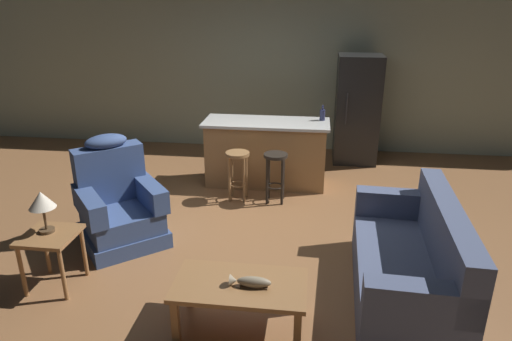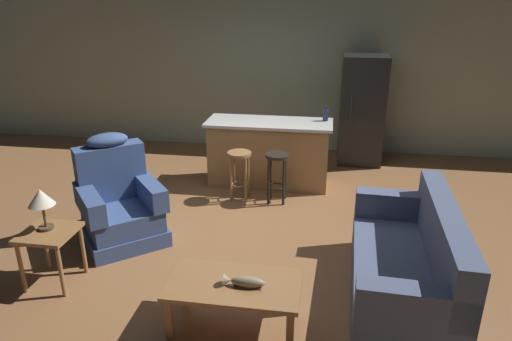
% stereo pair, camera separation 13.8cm
% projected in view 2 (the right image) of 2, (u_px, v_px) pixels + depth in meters
% --- Properties ---
extents(ground_plane, '(12.00, 12.00, 0.00)m').
position_uv_depth(ground_plane, '(254.00, 224.00, 5.60)').
color(ground_plane, brown).
extents(back_wall, '(12.00, 0.05, 2.60)m').
position_uv_depth(back_wall, '(283.00, 76.00, 8.02)').
color(back_wall, '#9EA88E').
rests_on(back_wall, ground_plane).
extents(coffee_table, '(1.10, 0.60, 0.42)m').
position_uv_depth(coffee_table, '(234.00, 289.00, 3.77)').
color(coffee_table, olive).
rests_on(coffee_table, ground_plane).
extents(fish_figurine, '(0.34, 0.10, 0.10)m').
position_uv_depth(fish_figurine, '(244.00, 282.00, 3.69)').
color(fish_figurine, '#4C3823').
rests_on(fish_figurine, coffee_table).
extents(couch, '(0.93, 1.94, 0.94)m').
position_uv_depth(couch, '(408.00, 267.00, 4.11)').
color(couch, '#4C5675').
rests_on(couch, ground_plane).
extents(recliner_near_lamp, '(1.18, 1.18, 1.20)m').
position_uv_depth(recliner_near_lamp, '(119.00, 204.00, 5.16)').
color(recliner_near_lamp, '#384C7A').
rests_on(recliner_near_lamp, ground_plane).
extents(end_table, '(0.48, 0.48, 0.56)m').
position_uv_depth(end_table, '(50.00, 240.00, 4.32)').
color(end_table, olive).
rests_on(end_table, ground_plane).
extents(table_lamp, '(0.24, 0.24, 0.41)m').
position_uv_depth(table_lamp, '(41.00, 199.00, 4.21)').
color(table_lamp, '#4C3823').
rests_on(table_lamp, end_table).
extents(kitchen_island, '(1.80, 0.70, 0.95)m').
position_uv_depth(kitchen_island, '(269.00, 153.00, 6.68)').
color(kitchen_island, '#9E7042').
rests_on(kitchen_island, ground_plane).
extents(bar_stool_left, '(0.32, 0.32, 0.68)m').
position_uv_depth(bar_stool_left, '(240.00, 167.00, 6.14)').
color(bar_stool_left, olive).
rests_on(bar_stool_left, ground_plane).
extents(bar_stool_right, '(0.32, 0.32, 0.68)m').
position_uv_depth(bar_stool_right, '(277.00, 169.00, 6.07)').
color(bar_stool_right, black).
rests_on(bar_stool_right, ground_plane).
extents(refrigerator, '(0.70, 0.69, 1.76)m').
position_uv_depth(refrigerator, '(362.00, 110.00, 7.44)').
color(refrigerator, black).
rests_on(refrigerator, ground_plane).
extents(bottle_tall_green, '(0.08, 0.08, 0.22)m').
position_uv_depth(bottle_tall_green, '(326.00, 115.00, 6.51)').
color(bottle_tall_green, '#23284C').
rests_on(bottle_tall_green, kitchen_island).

